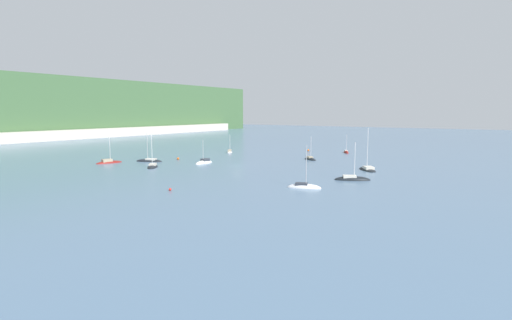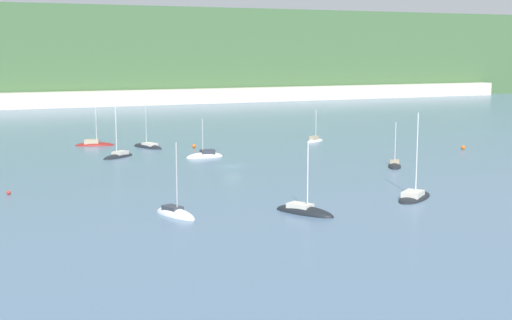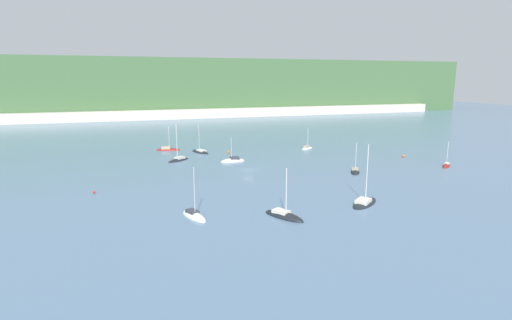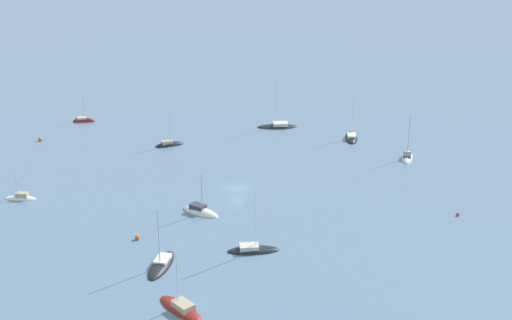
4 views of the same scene
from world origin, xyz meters
name	(u,v)px [view 4 (image 4 of 4)]	position (x,y,z in m)	size (l,w,h in m)	color
ground_plane	(237,188)	(0.00, 0.00, 0.00)	(600.00, 600.00, 0.00)	slate
sailboat_0	(169,145)	(24.65, -11.10, 0.10)	(5.10, 6.18, 8.28)	black
sailboat_1	(161,265)	(-7.00, 28.69, 0.08)	(5.59, 8.89, 9.71)	black
sailboat_2	(181,309)	(-16.29, 35.93, 0.13)	(8.31, 4.52, 8.54)	maroon
sailboat_3	(200,212)	(-0.85, 11.66, 0.11)	(6.93, 2.46, 7.93)	white
sailboat_4	(84,121)	(51.39, -13.06, 0.08)	(5.01, 4.01, 7.82)	maroon
sailboat_5	(278,127)	(12.32, -33.79, 0.12)	(9.08, 7.95, 11.82)	black
sailboat_6	(20,198)	(28.24, 24.00, 0.15)	(5.61, 4.15, 7.36)	white
sailboat_7	(407,158)	(-19.34, -30.91, 0.08)	(4.30, 7.23, 9.66)	silver
sailboat_8	(253,250)	(-15.29, 18.00, 0.12)	(7.63, 6.86, 11.06)	black
sailboat_9	(351,138)	(-4.87, -35.79, 0.08)	(6.08, 8.32, 9.47)	black
mooring_buoy_0	(40,139)	(49.17, 1.50, 0.40)	(0.79, 0.79, 0.79)	orange
mooring_buoy_1	(458,214)	(-36.35, -10.21, 0.28)	(0.55, 0.55, 0.55)	red
mooring_buoy_2	(137,237)	(1.29, 24.46, 0.38)	(0.76, 0.76, 0.76)	orange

